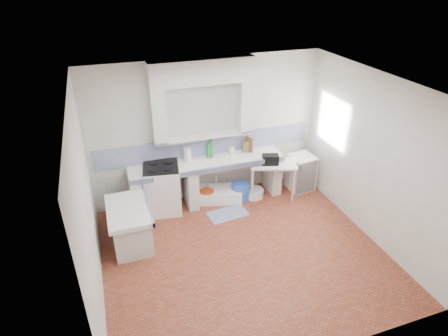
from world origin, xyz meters
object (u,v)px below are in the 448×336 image
object	(u,v)px
sink	(219,195)
side_table	(272,179)
fridge	(301,172)
stove	(163,189)

from	to	relation	value
sink	side_table	distance (m)	1.13
sink	fridge	bearing A→B (deg)	11.72
sink	fridge	xyz separation A→B (m)	(1.77, -0.13, 0.27)
stove	fridge	world-z (taller)	stove
stove	fridge	xyz separation A→B (m)	(2.89, -0.14, -0.09)
stove	side_table	distance (m)	2.20
sink	side_table	bearing A→B (deg)	4.91
side_table	stove	bearing A→B (deg)	-165.94
stove	fridge	distance (m)	2.89
sink	side_table	world-z (taller)	side_table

